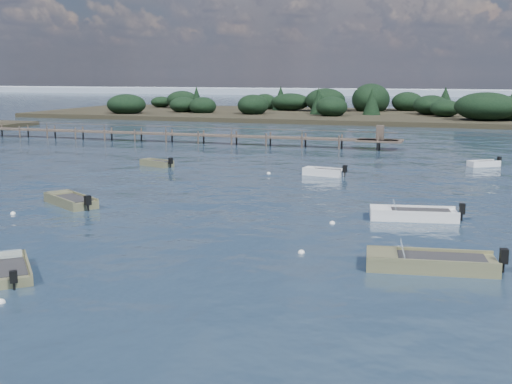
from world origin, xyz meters
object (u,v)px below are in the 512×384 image
(tender_far_white, at_px, (323,173))
(jetty, at_px, (169,134))
(tender_far_grey, at_px, (157,164))
(dinghy_mid_grey, at_px, (71,202))
(tender_far_grey_b, at_px, (484,165))
(dinghy_mid_white_b, at_px, (413,216))
(dinghy_near_olive, at_px, (11,271))
(dinghy_mid_white_a, at_px, (430,265))

(tender_far_white, xyz_separation_m, jetty, (-23.75, 19.96, 0.81))
(tender_far_grey, distance_m, dinghy_mid_grey, 17.80)
(dinghy_mid_grey, bearing_deg, tender_far_white, 52.83)
(tender_far_grey_b, relative_size, dinghy_mid_grey, 0.64)
(dinghy_mid_white_b, distance_m, tender_far_white, 16.54)
(tender_far_grey, bearing_deg, dinghy_mid_grey, -81.02)
(tender_far_grey_b, bearing_deg, dinghy_near_olive, -116.01)
(tender_far_grey_b, height_order, jetty, jetty)
(dinghy_mid_white_b, relative_size, tender_far_white, 1.46)
(tender_far_white, relative_size, jetty, 0.06)
(tender_far_white, bearing_deg, jetty, 139.95)
(dinghy_mid_white_a, xyz_separation_m, jetty, (-33.66, 43.86, 0.81))
(tender_far_grey, relative_size, jetty, 0.06)
(dinghy_mid_white_a, xyz_separation_m, tender_far_grey, (-25.53, 24.54, -0.02))
(tender_far_white, bearing_deg, dinghy_mid_white_b, -59.46)
(dinghy_mid_white_a, bearing_deg, tender_far_white, 112.52)
(dinghy_mid_white_a, height_order, dinghy_near_olive, dinghy_mid_white_a)
(tender_far_grey, height_order, tender_far_white, tender_far_white)
(dinghy_near_olive, xyz_separation_m, jetty, (-16.97, 50.17, 0.85))
(tender_far_grey, bearing_deg, dinghy_near_olive, -74.01)
(tender_far_grey_b, relative_size, tender_far_grey, 0.84)
(jetty, bearing_deg, dinghy_mid_grey, -73.54)
(tender_far_white, bearing_deg, dinghy_mid_white_a, -67.48)
(tender_far_white, bearing_deg, tender_far_grey_b, 37.53)
(tender_far_grey, bearing_deg, dinghy_mid_white_b, -31.78)
(dinghy_mid_grey, bearing_deg, dinghy_mid_white_a, -16.99)
(tender_far_grey, relative_size, dinghy_near_olive, 0.92)
(dinghy_mid_white_a, bearing_deg, dinghy_mid_grey, 163.01)
(tender_far_grey_b, distance_m, dinghy_mid_white_b, 24.40)
(tender_far_grey_b, xyz_separation_m, dinghy_mid_white_b, (-4.31, -24.01, 0.02))
(dinghy_mid_white_a, xyz_separation_m, dinghy_mid_grey, (-22.75, 6.95, -0.01))
(tender_far_grey, bearing_deg, tender_far_grey_b, 17.85)
(tender_far_grey_b, xyz_separation_m, tender_far_white, (-12.72, -9.77, 0.02))
(dinghy_mid_white_a, relative_size, tender_far_grey_b, 1.97)
(tender_far_grey, bearing_deg, dinghy_mid_white_a, -43.86)
(dinghy_mid_white_a, distance_m, dinghy_mid_grey, 23.79)
(dinghy_near_olive, relative_size, jetty, 0.06)
(dinghy_mid_white_a, relative_size, tender_far_white, 1.61)
(dinghy_mid_grey, height_order, tender_far_white, tender_far_white)
(dinghy_near_olive, bearing_deg, jetty, 108.68)
(tender_far_grey_b, distance_m, dinghy_mid_grey, 36.98)
(tender_far_grey_b, bearing_deg, dinghy_mid_grey, -133.74)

